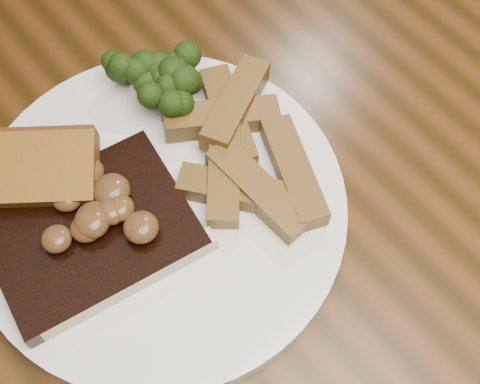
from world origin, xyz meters
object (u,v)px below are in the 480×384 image
at_px(garlic_bread, 36,183).
at_px(dining_table, 252,262).
at_px(potato_wedges, 243,146).
at_px(plate, 160,209).
at_px(steak, 92,234).

bearing_deg(garlic_bread, dining_table, -9.76).
height_order(dining_table, potato_wedges, potato_wedges).
distance_m(dining_table, plate, 0.13).
bearing_deg(dining_table, plate, 135.17).
bearing_deg(garlic_bread, plate, -11.12).
bearing_deg(dining_table, potato_wedges, 60.32).
xyz_separation_m(dining_table, plate, (-0.05, 0.05, 0.10)).
height_order(plate, steak, steak).
bearing_deg(steak, dining_table, -20.75).
distance_m(garlic_bread, potato_wedges, 0.17).
bearing_deg(dining_table, steak, 150.53).
bearing_deg(steak, potato_wedges, 3.37).
height_order(steak, garlic_bread, same).
xyz_separation_m(plate, garlic_bread, (-0.07, 0.07, 0.02)).
xyz_separation_m(dining_table, garlic_bread, (-0.12, 0.13, 0.12)).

